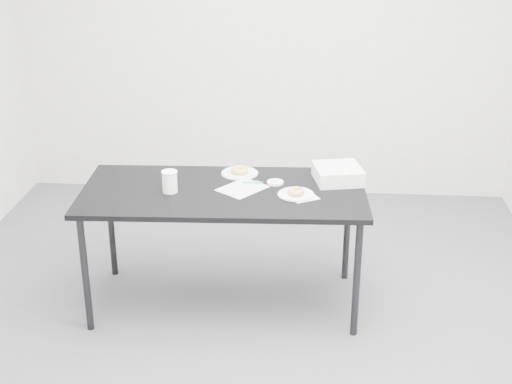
# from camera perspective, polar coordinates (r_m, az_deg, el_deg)

# --- Properties ---
(floor) EXTENTS (4.00, 4.00, 0.00)m
(floor) POSITION_cam_1_polar(r_m,az_deg,el_deg) (4.35, -1.22, -10.02)
(floor) COLOR #4F4F54
(floor) RESTS_ON ground
(wall_back) EXTENTS (4.00, 0.02, 2.70)m
(wall_back) POSITION_cam_1_polar(r_m,az_deg,el_deg) (5.73, 0.69, 12.74)
(wall_back) COLOR silver
(wall_back) RESTS_ON floor
(table) EXTENTS (1.69, 0.85, 0.76)m
(table) POSITION_cam_1_polar(r_m,az_deg,el_deg) (4.18, -2.61, -0.56)
(table) COLOR black
(table) RESTS_ON floor
(scorecard) EXTENTS (0.32, 0.33, 0.00)m
(scorecard) POSITION_cam_1_polar(r_m,az_deg,el_deg) (4.17, -1.10, 0.30)
(scorecard) COLOR silver
(scorecard) RESTS_ON table
(logo_patch) EXTENTS (0.06, 0.06, 0.00)m
(logo_patch) POSITION_cam_1_polar(r_m,az_deg,el_deg) (4.25, 0.04, 0.78)
(logo_patch) COLOR green
(logo_patch) RESTS_ON scorecard
(pen) EXTENTS (0.12, 0.02, 0.01)m
(pen) POSITION_cam_1_polar(r_m,az_deg,el_deg) (4.24, -0.24, 0.77)
(pen) COLOR #0C886E
(pen) RESTS_ON scorecard
(napkin) EXTENTS (0.20, 0.20, 0.00)m
(napkin) POSITION_cam_1_polar(r_m,az_deg,el_deg) (4.07, 3.78, -0.36)
(napkin) COLOR silver
(napkin) RESTS_ON table
(plate_near) EXTENTS (0.21, 0.21, 0.01)m
(plate_near) POSITION_cam_1_polar(r_m,az_deg,el_deg) (4.08, 3.21, -0.19)
(plate_near) COLOR silver
(plate_near) RESTS_ON napkin
(donut_near) EXTENTS (0.13, 0.13, 0.03)m
(donut_near) POSITION_cam_1_polar(r_m,az_deg,el_deg) (4.08, 3.22, 0.06)
(donut_near) COLOR gold
(donut_near) RESTS_ON plate_near
(plate_far) EXTENTS (0.23, 0.23, 0.01)m
(plate_far) POSITION_cam_1_polar(r_m,az_deg,el_deg) (4.39, -1.32, 1.51)
(plate_far) COLOR silver
(plate_far) RESTS_ON table
(donut_far) EXTENTS (0.12, 0.12, 0.04)m
(donut_far) POSITION_cam_1_polar(r_m,az_deg,el_deg) (4.39, -1.32, 1.76)
(donut_far) COLOR gold
(donut_far) RESTS_ON plate_far
(coffee_cup) EXTENTS (0.09, 0.09, 0.13)m
(coffee_cup) POSITION_cam_1_polar(r_m,az_deg,el_deg) (4.13, -6.92, 0.83)
(coffee_cup) COLOR white
(coffee_cup) RESTS_ON table
(cup_lid) EXTENTS (0.10, 0.10, 0.01)m
(cup_lid) POSITION_cam_1_polar(r_m,az_deg,el_deg) (4.24, 1.55, 0.77)
(cup_lid) COLOR white
(cup_lid) RESTS_ON table
(bakery_box) EXTENTS (0.32, 0.32, 0.09)m
(bakery_box) POSITION_cam_1_polar(r_m,az_deg,el_deg) (4.30, 6.57, 1.46)
(bakery_box) COLOR white
(bakery_box) RESTS_ON table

